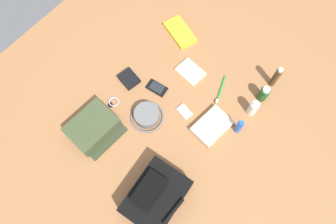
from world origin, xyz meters
TOP-DOWN VIEW (x-y plane):
  - ground_plane at (0.00, 0.00)m, footprint 2.64×2.02m
  - backpack at (0.38, 0.24)m, footprint 0.33×0.26m
  - toiletry_pouch at (0.32, -0.25)m, footprint 0.26×0.24m
  - bucket_hat at (0.09, -0.08)m, footprint 0.18×0.18m
  - cologne_bottle at (-0.52, 0.33)m, footprint 0.03×0.03m
  - shampoo_bottle at (-0.41, 0.33)m, footprint 0.05×0.05m
  - toothpaste_tube at (-0.31, 0.34)m, footprint 0.05×0.05m
  - deodorant_spray at (-0.17, 0.34)m, footprint 0.03×0.03m
  - paperback_novel at (-0.45, -0.28)m, footprint 0.17×0.23m
  - cell_phone at (-0.08, -0.15)m, footprint 0.08×0.12m
  - media_player at (-0.07, 0.06)m, footprint 0.07×0.09m
  - wristwatch at (0.14, -0.28)m, footprint 0.07×0.06m
  - toothbrush at (-0.29, 0.14)m, footprint 0.18×0.07m
  - wallet at (-0.02, -0.31)m, footprint 0.11×0.12m
  - notepad at (-0.28, -0.07)m, footprint 0.12×0.16m
  - folded_towel at (-0.09, 0.23)m, footprint 0.21×0.16m

SIDE VIEW (x-z plane):
  - ground_plane at x=0.00m, z-range -0.02..0.00m
  - media_player at x=-0.07m, z-range 0.00..0.01m
  - wristwatch at x=0.14m, z-range 0.00..0.01m
  - toothbrush at x=-0.29m, z-range 0.00..0.02m
  - cell_phone at x=-0.08m, z-range 0.00..0.01m
  - notepad at x=-0.28m, z-range 0.00..0.02m
  - paperback_novel at x=-0.45m, z-range 0.00..0.02m
  - wallet at x=-0.02m, z-range 0.00..0.02m
  - folded_towel at x=-0.09m, z-range 0.00..0.04m
  - bucket_hat at x=0.09m, z-range 0.00..0.06m
  - toiletry_pouch at x=0.32m, z-range 0.00..0.09m
  - shampoo_bottle at x=-0.41m, z-range 0.00..0.11m
  - toothpaste_tube at x=-0.31m, z-range 0.00..0.12m
  - deodorant_spray at x=-0.17m, z-range 0.00..0.12m
  - backpack at x=0.38m, z-range -0.01..0.14m
  - cologne_bottle at x=-0.52m, z-range 0.00..0.16m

